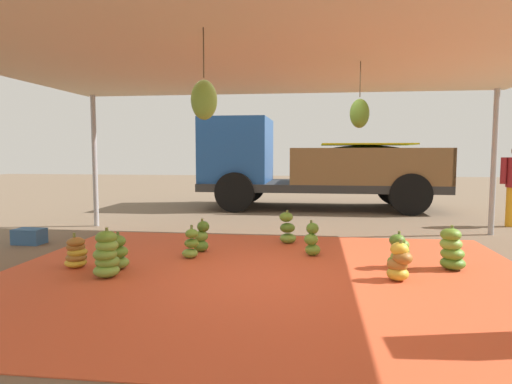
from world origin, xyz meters
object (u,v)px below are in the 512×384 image
at_px(banana_bunch_9, 191,245).
at_px(banana_bunch_3, 452,250).
at_px(banana_bunch_8, 312,240).
at_px(crate_0, 29,236).
at_px(banana_bunch_0, 399,263).
at_px(banana_bunch_5, 202,237).
at_px(banana_bunch_6, 287,229).
at_px(banana_bunch_7, 106,255).
at_px(banana_bunch_2, 117,253).
at_px(cargo_truck_main, 309,164).
at_px(banana_bunch_4, 399,252).
at_px(banana_bunch_1, 76,253).

bearing_deg(banana_bunch_9, banana_bunch_3, -3.15).
bearing_deg(banana_bunch_8, crate_0, 176.40).
distance_m(banana_bunch_0, banana_bunch_5, 2.93).
distance_m(banana_bunch_3, crate_0, 6.44).
bearing_deg(crate_0, banana_bunch_0, -14.35).
bearing_deg(banana_bunch_6, banana_bunch_7, -131.47).
height_order(banana_bunch_2, cargo_truck_main, cargo_truck_main).
bearing_deg(banana_bunch_7, crate_0, 141.28).
height_order(banana_bunch_3, crate_0, banana_bunch_3).
relative_size(banana_bunch_3, banana_bunch_5, 1.14).
bearing_deg(banana_bunch_7, banana_bunch_4, 14.16).
bearing_deg(banana_bunch_1, banana_bunch_9, 27.92).
height_order(banana_bunch_1, cargo_truck_main, cargo_truck_main).
xyz_separation_m(banana_bunch_2, banana_bunch_8, (2.48, 1.09, 0.02)).
relative_size(banana_bunch_8, cargo_truck_main, 0.08).
distance_m(banana_bunch_5, crate_0, 2.97).
height_order(banana_bunch_5, banana_bunch_8, banana_bunch_8).
bearing_deg(banana_bunch_7, banana_bunch_8, 30.72).
relative_size(banana_bunch_2, banana_bunch_7, 0.81).
distance_m(banana_bunch_1, banana_bunch_8, 3.22).
bearing_deg(banana_bunch_8, banana_bunch_6, 115.78).
distance_m(banana_bunch_1, banana_bunch_3, 4.84).
bearing_deg(banana_bunch_9, banana_bunch_6, 43.21).
distance_m(banana_bunch_0, banana_bunch_6, 2.46).
bearing_deg(crate_0, banana_bunch_7, -38.72).
bearing_deg(crate_0, banana_bunch_3, -7.55).
relative_size(banana_bunch_1, banana_bunch_9, 0.97).
height_order(banana_bunch_1, banana_bunch_2, banana_bunch_2).
bearing_deg(banana_bunch_5, banana_bunch_0, -24.41).
height_order(banana_bunch_4, crate_0, banana_bunch_4).
height_order(banana_bunch_1, crate_0, banana_bunch_1).
relative_size(banana_bunch_3, crate_0, 1.22).
height_order(banana_bunch_1, banana_bunch_7, banana_bunch_7).
xyz_separation_m(banana_bunch_5, banana_bunch_8, (1.65, -0.06, 0.01)).
distance_m(banana_bunch_1, banana_bunch_5, 1.79).
bearing_deg(banana_bunch_0, banana_bunch_9, 163.89).
relative_size(banana_bunch_5, crate_0, 1.07).
height_order(banana_bunch_5, banana_bunch_6, banana_bunch_6).
bearing_deg(cargo_truck_main, banana_bunch_0, -80.55).
height_order(banana_bunch_7, banana_bunch_9, banana_bunch_7).
bearing_deg(banana_bunch_6, banana_bunch_3, -32.74).
height_order(banana_bunch_0, banana_bunch_3, banana_bunch_3).
bearing_deg(banana_bunch_0, banana_bunch_1, 178.92).
distance_m(banana_bunch_3, banana_bunch_5, 3.48).
xyz_separation_m(banana_bunch_7, banana_bunch_9, (0.74, 1.09, -0.07)).
bearing_deg(banana_bunch_3, banana_bunch_8, 162.60).
xyz_separation_m(banana_bunch_3, banana_bunch_9, (-3.48, 0.19, -0.06)).
relative_size(banana_bunch_2, banana_bunch_9, 1.03).
bearing_deg(banana_bunch_5, banana_bunch_2, -125.64).
xyz_separation_m(banana_bunch_3, crate_0, (-6.39, 0.85, -0.13)).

